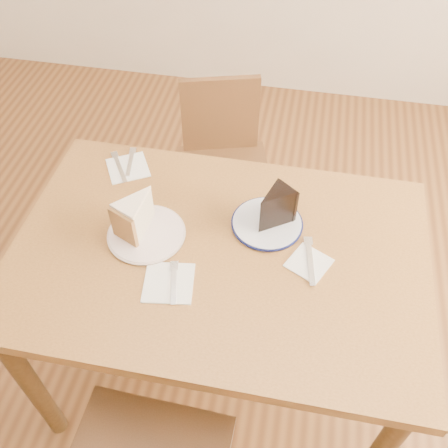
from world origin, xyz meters
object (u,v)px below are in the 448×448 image
(chair_far, at_px, (223,165))
(chocolate_cake, at_px, (273,210))
(table, at_px, (219,271))
(plate_navy, at_px, (267,223))
(plate_cream, at_px, (147,234))
(carrot_cake, at_px, (139,214))

(chair_far, height_order, chocolate_cake, chocolate_cake)
(table, height_order, plate_navy, plate_navy)
(table, bearing_deg, plate_cream, 175.41)
(table, distance_m, plate_cream, 0.25)
(plate_navy, distance_m, chocolate_cake, 0.06)
(carrot_cake, relative_size, chocolate_cake, 1.09)
(plate_cream, relative_size, plate_navy, 1.07)
(chair_far, bearing_deg, plate_navy, 96.64)
(plate_navy, bearing_deg, chair_far, 113.18)
(plate_navy, height_order, chocolate_cake, chocolate_cake)
(chair_far, xyz_separation_m, plate_cream, (-0.09, -0.69, 0.32))
(plate_navy, bearing_deg, table, -134.17)
(carrot_cake, bearing_deg, plate_cream, -20.62)
(chair_far, relative_size, plate_cream, 3.55)
(chair_far, height_order, carrot_cake, carrot_cake)
(chair_far, bearing_deg, carrot_cake, 63.59)
(plate_cream, bearing_deg, table, -4.59)
(plate_navy, bearing_deg, carrot_cake, -166.70)
(chair_far, relative_size, carrot_cake, 6.40)
(table, height_order, chair_far, chair_far)
(table, bearing_deg, plate_navy, 45.83)
(plate_cream, distance_m, carrot_cake, 0.07)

